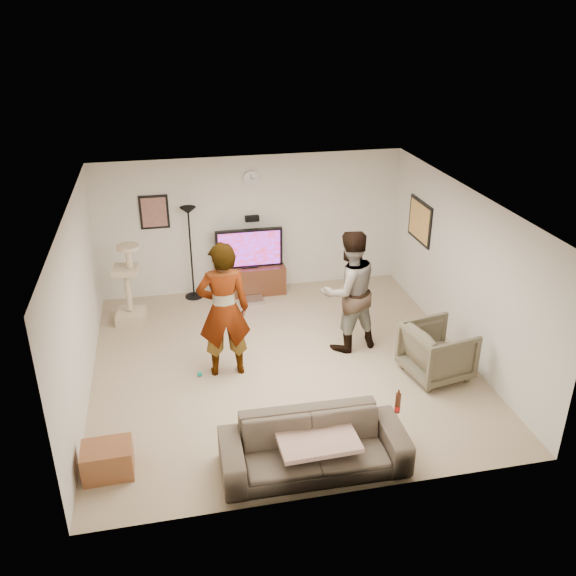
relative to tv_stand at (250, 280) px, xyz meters
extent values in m
cube|color=tan|center=(0.09, -2.50, -0.27)|extent=(5.50, 5.50, 0.02)
cube|color=white|center=(0.09, -2.50, 2.25)|extent=(5.50, 5.50, 0.02)
cube|color=silver|center=(0.09, 0.25, 0.99)|extent=(5.50, 0.04, 2.50)
cube|color=silver|center=(0.09, -5.25, 0.99)|extent=(5.50, 0.04, 2.50)
cube|color=silver|center=(-2.66, -2.50, 0.99)|extent=(0.04, 5.50, 2.50)
cube|color=silver|center=(2.84, -2.50, 0.99)|extent=(0.04, 5.50, 2.50)
cylinder|color=silver|center=(0.09, 0.22, 1.84)|extent=(0.26, 0.04, 0.26)
cube|color=black|center=(0.09, 0.19, 1.12)|extent=(0.25, 0.10, 0.10)
cube|color=brown|center=(-1.61, 0.23, 1.34)|extent=(0.42, 0.03, 0.52)
cube|color=#DCA251|center=(2.82, -0.90, 1.24)|extent=(0.03, 0.78, 0.62)
cube|color=#472515|center=(0.00, 0.00, 0.00)|extent=(1.27, 0.45, 0.53)
cube|color=silver|center=(-0.03, -0.40, -0.23)|extent=(0.40, 0.30, 0.07)
cube|color=black|center=(0.00, 0.00, 0.62)|extent=(1.21, 0.08, 0.72)
cube|color=#7427E5|center=(0.00, -0.04, 0.62)|extent=(1.11, 0.01, 0.63)
cylinder|color=black|center=(-1.03, 0.04, 0.58)|extent=(0.32, 0.32, 1.70)
cube|color=#C2B190|center=(-2.13, -0.70, 0.43)|extent=(0.51, 0.51, 1.40)
imported|color=#AAAAAA|center=(-0.74, -2.56, 0.74)|extent=(0.74, 0.50, 2.02)
imported|color=navy|center=(1.18, -2.23, 0.69)|extent=(1.07, 0.91, 1.91)
imported|color=#4D4237|center=(0.01, -4.78, 0.05)|extent=(2.14, 0.87, 0.62)
cube|color=#CE9F8E|center=(0.03, -4.78, 0.15)|extent=(0.92, 0.73, 0.06)
cylinder|color=#421F10|center=(0.99, -4.78, 0.48)|extent=(0.06, 0.06, 0.25)
imported|color=brown|center=(2.20, -3.27, 0.13)|extent=(0.99, 0.97, 0.78)
cube|color=brown|center=(-2.31, -4.40, -0.08)|extent=(0.57, 0.43, 0.37)
sphere|color=#049886|center=(-1.14, -2.61, -0.23)|extent=(0.07, 0.07, 0.07)
camera|label=1|loc=(-1.42, -10.12, 4.62)|focal=38.01mm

